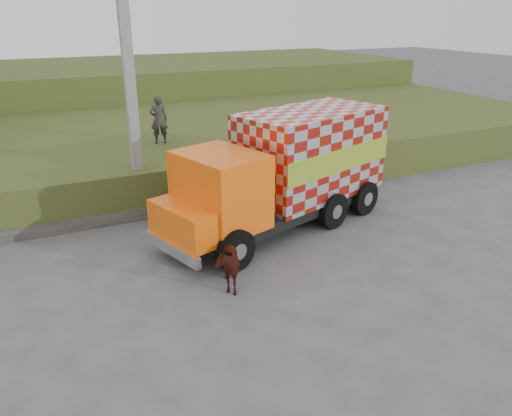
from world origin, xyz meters
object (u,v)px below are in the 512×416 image
cargo_truck (287,170)px  cow (225,263)px  utility_pole (130,85)px  pedestrian (159,120)px

cargo_truck → cow: size_ratio=5.55×
utility_pole → cargo_truck: 5.25m
cow → pedestrian: pedestrian is taller
cow → pedestrian: 8.46m
utility_pole → pedestrian: (1.50, 2.85, -1.70)m
cow → cargo_truck: bearing=57.1°
cargo_truck → pedestrian: bearing=94.8°
cow → pedestrian: bearing=100.9°
cargo_truck → cow: 4.22m
utility_pole → pedestrian: size_ratio=4.57×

